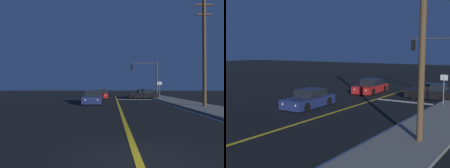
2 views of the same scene
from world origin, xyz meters
TOP-DOWN VIEW (x-y plane):
  - ground_plane at (0.00, 0.00)m, footprint 160.00×160.00m
  - sidewalk_right at (6.75, 11.61)m, footprint 3.20×41.79m
  - lane_line_center at (0.00, 11.61)m, footprint 0.20×39.47m
  - lane_line_edge_right at (4.90, 11.61)m, footprint 0.16×39.47m
  - stop_bar at (2.58, 21.72)m, footprint 5.15×0.50m
  - car_parked_curb_black at (3.99, 24.31)m, footprint 4.43×2.04m
  - car_lead_oncoming_red at (-2.18, 24.79)m, footprint 2.06×4.46m
  - car_distant_tail_navy at (-2.56, 15.67)m, footprint 2.00×4.41m
  - traffic_signal_near_right at (4.52, 24.02)m, footprint 3.93×0.28m
  - utility_pole_right at (7.05, 11.65)m, footprint 1.49×0.29m
  - street_sign_corner at (5.65, 21.22)m, footprint 0.56×0.14m

SIDE VIEW (x-z plane):
  - ground_plane at x=0.00m, z-range 0.00..0.00m
  - lane_line_center at x=0.00m, z-range 0.00..0.01m
  - lane_line_edge_right at x=4.90m, z-range 0.00..0.01m
  - stop_bar at x=2.58m, z-range 0.00..0.01m
  - sidewalk_right at x=6.75m, z-range 0.00..0.15m
  - car_parked_curb_black at x=3.99m, z-range -0.09..1.25m
  - car_distant_tail_navy at x=-2.56m, z-range -0.09..1.25m
  - car_lead_oncoming_red at x=-2.18m, z-range -0.09..1.25m
  - street_sign_corner at x=5.65m, z-range 0.42..2.85m
  - traffic_signal_near_right at x=4.52m, z-range 0.93..6.45m
  - utility_pole_right at x=7.05m, z-range 0.18..9.35m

